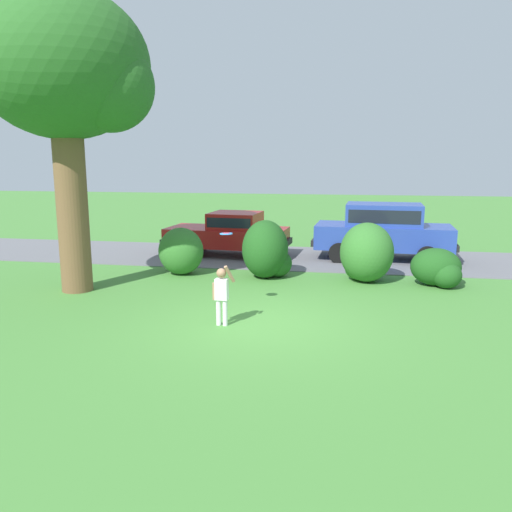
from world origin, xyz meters
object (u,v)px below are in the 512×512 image
parked_sedan (230,232)px  parked_suv (383,229)px  oak_tree_large (69,75)px  frisbee (226,234)px  child_thrower (222,292)px

parked_sedan → parked_suv: 5.31m
parked_suv → oak_tree_large: bearing=-145.9°
oak_tree_large → frisbee: size_ratio=26.49×
oak_tree_large → parked_sedan: 7.55m
oak_tree_large → parked_suv: 10.71m
parked_suv → child_thrower: (-3.77, -7.73, -0.36)m
frisbee → parked_sedan: bearing=102.1°
frisbee → child_thrower: bearing=-83.1°
child_thrower → frisbee: size_ratio=4.58×
parked_suv → child_thrower: size_ratio=3.73×
parked_sedan → child_thrower: bearing=-78.6°
oak_tree_large → parked_suv: oak_tree_large is taller
oak_tree_large → frisbee: oak_tree_large is taller
parked_sedan → child_thrower: parked_sedan is taller
parked_sedan → frisbee: 6.80m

